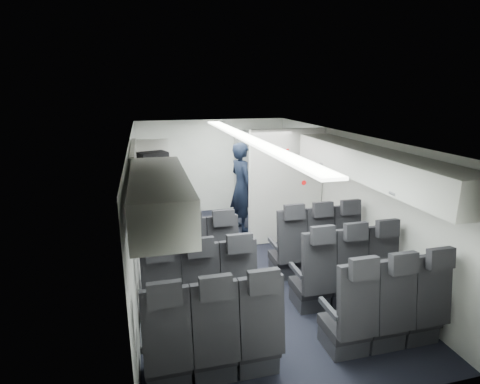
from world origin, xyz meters
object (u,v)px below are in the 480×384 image
boarding_door (140,192)px  flight_attendant (242,187)px  seat_row_front (255,256)px  seat_row_mid (276,286)px  seat_row_rear (304,328)px  carry_on_bag (153,160)px  galley_unit (255,172)px

boarding_door → flight_attendant: (1.98, 0.06, -0.05)m
seat_row_front → seat_row_mid: (0.00, -0.90, 0.00)m
seat_row_rear → flight_attendant: (0.34, 3.95, 0.50)m
boarding_door → flight_attendant: size_ratio=1.03×
seat_row_front → flight_attendant: size_ratio=1.84×
seat_row_rear → carry_on_bag: 3.11m
seat_row_mid → carry_on_bag: bearing=133.2°
galley_unit → boarding_door: size_ratio=1.02×
carry_on_bag → boarding_door: bearing=79.3°
flight_attendant → carry_on_bag: bearing=117.5°
flight_attendant → galley_unit: bearing=-43.2°
carry_on_bag → seat_row_mid: bearing=-66.8°
seat_row_rear → galley_unit: bearing=79.4°
seat_row_front → seat_row_mid: bearing=-90.0°
seat_row_front → seat_row_mid: 0.90m
seat_row_mid → flight_attendant: (0.34, 3.05, 0.50)m
seat_row_front → galley_unit: galley_unit is taller
seat_row_mid → boarding_door: size_ratio=1.79×
boarding_door → carry_on_bag: (0.24, -1.50, 0.87)m
seat_row_rear → galley_unit: size_ratio=1.75×
seat_row_mid → carry_on_bag: carry_on_bag is taller
galley_unit → carry_on_bag: size_ratio=4.85×
seat_row_mid → seat_row_front: bearing=90.0°
seat_row_rear → galley_unit: 5.17m
seat_row_rear → seat_row_front: bearing=90.0°
seat_row_front → seat_row_rear: 1.80m
seat_row_rear → flight_attendant: 4.00m
galley_unit → flight_attendant: galley_unit is taller
carry_on_bag → seat_row_front: bearing=-42.8°
seat_row_mid → seat_row_rear: (0.00, -0.90, 0.00)m
seat_row_mid → galley_unit: galley_unit is taller
seat_row_rear → boarding_door: 4.25m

